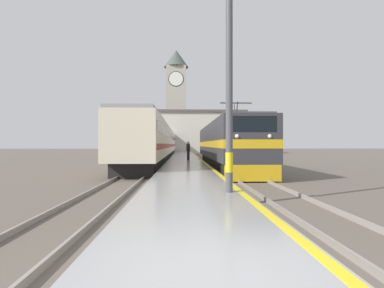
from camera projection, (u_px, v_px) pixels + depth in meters
ground_plane at (185, 161)px, 33.56m from camera, size 200.00×200.00×0.00m
platform at (185, 162)px, 28.57m from camera, size 3.27×140.00×0.45m
rail_track_near at (218, 164)px, 28.67m from camera, size 2.83×140.00×0.16m
rail_track_far at (153, 164)px, 28.46m from camera, size 2.83×140.00×0.16m
locomotive_train at (225, 145)px, 23.82m from camera, size 2.92×18.92×4.57m
passenger_train at (162, 143)px, 41.58m from camera, size 2.92×52.85×3.96m
catenary_mast at (232, 46)px, 9.04m from camera, size 2.33×0.23×8.71m
person_on_platform at (188, 150)px, 27.61m from camera, size 0.34×0.34×1.75m
clock_tower at (176, 97)px, 71.37m from camera, size 5.80×5.80×24.47m
station_building at (181, 132)px, 62.01m from camera, size 26.43×7.13×8.76m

